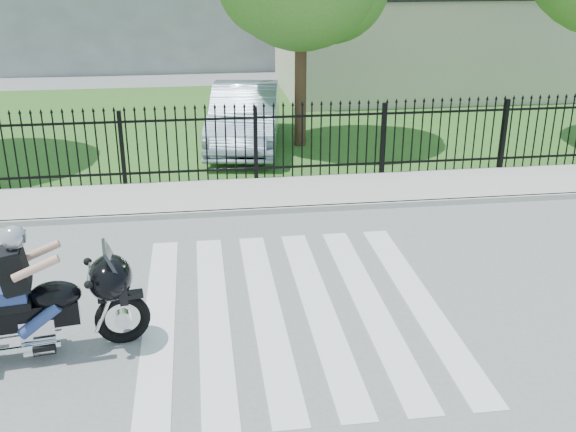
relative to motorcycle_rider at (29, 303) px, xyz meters
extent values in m
plane|color=slate|center=(3.61, 0.75, -0.79)|extent=(120.00, 120.00, 0.00)
cube|color=#ADAAA3|center=(3.61, 5.75, -0.73)|extent=(40.00, 2.00, 0.12)
cube|color=#ADAAA3|center=(3.61, 4.75, -0.73)|extent=(40.00, 0.12, 0.12)
cube|color=#2A5B1F|center=(3.61, 12.75, -0.78)|extent=(40.00, 12.00, 0.02)
cube|color=black|center=(3.61, 6.75, -0.44)|extent=(26.00, 0.04, 0.05)
cube|color=black|center=(3.61, 6.75, 0.76)|extent=(26.00, 0.04, 0.05)
cylinder|color=#382316|center=(5.11, 9.75, 1.29)|extent=(0.32, 0.32, 4.16)
cube|color=#BFB39F|center=(10.61, 16.75, 0.96)|extent=(10.00, 6.00, 3.50)
torus|color=black|center=(1.15, 0.17, -0.43)|extent=(0.77, 0.26, 0.76)
cube|color=black|center=(-0.10, -0.02, -0.19)|extent=(1.46, 0.48, 0.33)
ellipsoid|color=black|center=(0.33, 0.05, 0.07)|extent=(0.74, 0.54, 0.36)
cube|color=black|center=(-0.32, -0.05, 0.02)|extent=(0.76, 0.46, 0.11)
cube|color=silver|center=(0.06, 0.01, -0.37)|extent=(0.49, 0.39, 0.33)
ellipsoid|color=black|center=(1.04, 0.16, 0.22)|extent=(0.71, 0.87, 0.59)
cube|color=navy|center=(-0.19, -0.03, 0.15)|extent=(0.42, 0.38, 0.20)
sphere|color=#A1A3A8|center=(-0.06, -0.01, 0.95)|extent=(0.32, 0.32, 0.32)
imported|color=#A1B3CB|center=(3.60, 9.85, 0.06)|extent=(2.47, 5.25, 1.66)
camera|label=1|loc=(2.32, -8.16, 4.34)|focal=42.00mm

